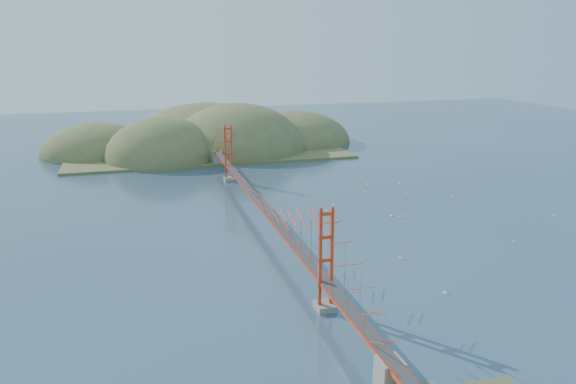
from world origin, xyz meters
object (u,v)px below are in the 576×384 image
object	(u,v)px
bridge	(261,182)
sailboat_0	(326,210)
sailboat_1	(407,193)
sailboat_2	(400,217)

from	to	relation	value
bridge	sailboat_0	xyz separation A→B (m)	(12.43, 4.30, -6.86)
sailboat_1	bridge	bearing A→B (deg)	-161.85
bridge	sailboat_2	bearing A→B (deg)	-6.42
sailboat_0	sailboat_1	bearing A→B (deg)	17.52
bridge	sailboat_1	bearing A→B (deg)	18.15
bridge	sailboat_0	distance (m)	14.83
bridge	sailboat_2	distance (m)	24.08
sailboat_2	sailboat_0	bearing A→B (deg)	146.80
sailboat_0	sailboat_1	distance (m)	19.31
bridge	sailboat_1	world-z (taller)	bridge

